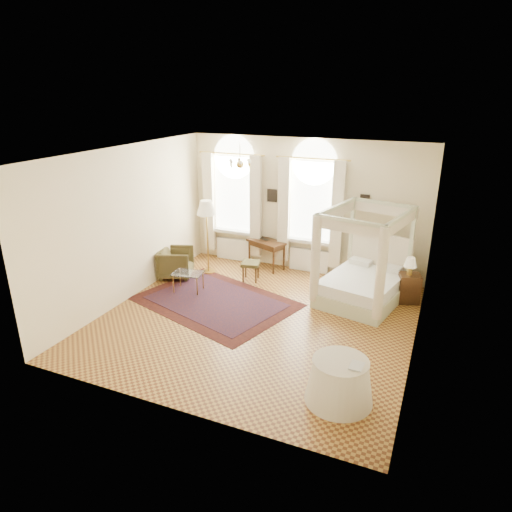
# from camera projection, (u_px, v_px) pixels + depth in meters

# --- Properties ---
(ground) EXTENTS (6.00, 6.00, 0.00)m
(ground) POSITION_uv_depth(u_px,v_px,m) (257.00, 319.00, 9.21)
(ground) COLOR #A67930
(ground) RESTS_ON ground
(room_walls) EXTENTS (6.00, 6.00, 6.00)m
(room_walls) POSITION_uv_depth(u_px,v_px,m) (257.00, 225.00, 8.52)
(room_walls) COLOR #FFEAC2
(room_walls) RESTS_ON ground
(window_left) EXTENTS (1.62, 0.27, 3.29)m
(window_left) POSITION_uv_depth(u_px,v_px,m) (233.00, 206.00, 11.87)
(window_left) COLOR white
(window_left) RESTS_ON room_walls
(window_right) EXTENTS (1.62, 0.27, 3.29)m
(window_right) POSITION_uv_depth(u_px,v_px,m) (311.00, 215.00, 11.10)
(window_right) COLOR white
(window_right) RESTS_ON room_walls
(chandelier) EXTENTS (0.51, 0.45, 0.50)m
(chandelier) POSITION_uv_depth(u_px,v_px,m) (240.00, 163.00, 9.57)
(chandelier) COLOR #B8943D
(chandelier) RESTS_ON room_walls
(wall_pictures) EXTENTS (2.54, 0.03, 0.39)m
(wall_pictures) POSITION_uv_depth(u_px,v_px,m) (308.00, 197.00, 11.08)
(wall_pictures) COLOR black
(wall_pictures) RESTS_ON room_walls
(canopy_bed) EXTENTS (1.91, 2.18, 2.06)m
(canopy_bed) POSITION_uv_depth(u_px,v_px,m) (362.00, 282.00, 9.83)
(canopy_bed) COLOR #B6BC99
(canopy_bed) RESTS_ON ground
(nightstand) EXTENTS (0.55, 0.52, 0.64)m
(nightstand) POSITION_uv_depth(u_px,v_px,m) (409.00, 288.00, 9.88)
(nightstand) COLOR #3E2311
(nightstand) RESTS_ON ground
(nightstand_lamp) EXTENTS (0.27, 0.27, 0.39)m
(nightstand_lamp) POSITION_uv_depth(u_px,v_px,m) (410.00, 263.00, 9.67)
(nightstand_lamp) COLOR #B8943D
(nightstand_lamp) RESTS_ON nightstand
(writing_desk) EXTENTS (1.10, 0.83, 0.73)m
(writing_desk) POSITION_uv_depth(u_px,v_px,m) (266.00, 245.00, 11.65)
(writing_desk) COLOR #3E2311
(writing_desk) RESTS_ON ground
(laptop) EXTENTS (0.36, 0.30, 0.02)m
(laptop) POSITION_uv_depth(u_px,v_px,m) (265.00, 239.00, 11.70)
(laptop) COLOR black
(laptop) RESTS_ON writing_desk
(stool) EXTENTS (0.49, 0.49, 0.47)m
(stool) POSITION_uv_depth(u_px,v_px,m) (251.00, 265.00, 10.94)
(stool) COLOR #46401E
(stool) RESTS_ON ground
(armchair) EXTENTS (1.03, 1.02, 0.73)m
(armchair) POSITION_uv_depth(u_px,v_px,m) (176.00, 263.00, 11.17)
(armchair) COLOR #42391C
(armchair) RESTS_ON ground
(coffee_table) EXTENTS (0.72, 0.56, 0.45)m
(coffee_table) POSITION_uv_depth(u_px,v_px,m) (188.00, 275.00, 10.35)
(coffee_table) COLOR silver
(coffee_table) RESTS_ON ground
(floor_lamp) EXTENTS (0.48, 0.48, 1.85)m
(floor_lamp) POSITION_uv_depth(u_px,v_px,m) (206.00, 211.00, 11.03)
(floor_lamp) COLOR #B8943D
(floor_lamp) RESTS_ON ground
(oriental_rug) EXTENTS (3.81, 3.22, 0.01)m
(oriental_rug) POSITION_uv_depth(u_px,v_px,m) (215.00, 301.00, 9.96)
(oriental_rug) COLOR #451810
(oriental_rug) RESTS_ON ground
(side_table) EXTENTS (1.01, 1.01, 0.69)m
(side_table) POSITION_uv_depth(u_px,v_px,m) (339.00, 381.00, 6.71)
(side_table) COLOR beige
(side_table) RESTS_ON ground
(book) EXTENTS (0.21, 0.27, 0.02)m
(book) POSITION_uv_depth(u_px,v_px,m) (350.00, 364.00, 6.47)
(book) COLOR black
(book) RESTS_ON side_table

